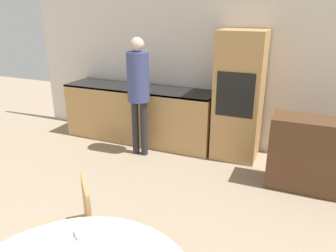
# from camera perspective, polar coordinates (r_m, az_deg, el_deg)

# --- Properties ---
(wall_back) EXTENTS (6.73, 0.05, 2.60)m
(wall_back) POSITION_cam_1_polar(r_m,az_deg,el_deg) (5.03, 9.84, 10.70)
(wall_back) COLOR silver
(wall_back) RESTS_ON ground_plane
(kitchen_counter) EXTENTS (2.47, 0.60, 0.89)m
(kitchen_counter) POSITION_cam_1_polar(r_m,az_deg,el_deg) (5.35, -5.02, 2.21)
(kitchen_counter) COLOR tan
(kitchen_counter) RESTS_ON ground_plane
(oven_unit) EXTENTS (0.63, 0.59, 1.81)m
(oven_unit) POSITION_cam_1_polar(r_m,az_deg,el_deg) (4.72, 12.25, 5.04)
(oven_unit) COLOR tan
(oven_unit) RESTS_ON ground_plane
(sideboard) EXTENTS (1.06, 0.45, 0.89)m
(sideboard) POSITION_cam_1_polar(r_m,az_deg,el_deg) (4.25, 24.34, -4.65)
(sideboard) COLOR #51331E
(sideboard) RESTS_ON ground_plane
(chair_far_left) EXTENTS (0.57, 0.57, 0.84)m
(chair_far_left) POSITION_cam_1_polar(r_m,az_deg,el_deg) (2.77, -15.78, -16.43)
(chair_far_left) COLOR tan
(chair_far_left) RESTS_ON ground_plane
(person_standing) EXTENTS (0.31, 0.31, 1.71)m
(person_standing) POSITION_cam_1_polar(r_m,az_deg,el_deg) (4.65, -5.20, 7.29)
(person_standing) COLOR #262628
(person_standing) RESTS_ON ground_plane
(bowl_near) EXTENTS (0.18, 0.18, 0.04)m
(bowl_near) POSITION_cam_1_polar(r_m,az_deg,el_deg) (2.24, -13.49, -17.32)
(bowl_near) COLOR silver
(bowl_near) RESTS_ON dining_table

